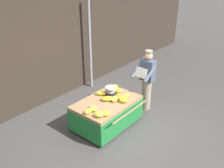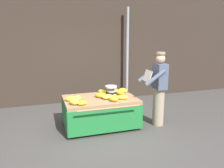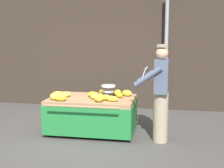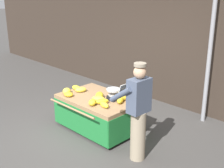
# 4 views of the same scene
# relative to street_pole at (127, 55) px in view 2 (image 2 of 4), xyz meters

# --- Properties ---
(ground_plane) EXTENTS (60.00, 60.00, 0.00)m
(ground_plane) POSITION_rel_street_pole_xyz_m (-1.36, -2.39, -1.45)
(ground_plane) COLOR #423F3D
(back_wall) EXTENTS (16.00, 0.24, 4.27)m
(back_wall) POSITION_rel_street_pole_xyz_m (-1.36, 0.38, 0.68)
(back_wall) COLOR #332821
(back_wall) RESTS_ON ground
(street_pole) EXTENTS (0.09, 0.09, 2.91)m
(street_pole) POSITION_rel_street_pole_xyz_m (0.00, 0.00, 0.00)
(street_pole) COLOR gray
(street_pole) RESTS_ON ground
(banana_cart) EXTENTS (1.65, 1.27, 0.68)m
(banana_cart) POSITION_rel_street_pole_xyz_m (-1.38, -1.86, -0.95)
(banana_cart) COLOR #93704C
(banana_cart) RESTS_ON ground
(weighing_scale) EXTENTS (0.28, 0.28, 0.23)m
(weighing_scale) POSITION_rel_street_pole_xyz_m (-1.08, -1.74, -0.65)
(weighing_scale) COLOR black
(weighing_scale) RESTS_ON banana_cart
(banana_bunch_0) EXTENTS (0.26, 0.25, 0.12)m
(banana_bunch_0) POSITION_rel_street_pole_xyz_m (-0.73, -1.59, -0.71)
(banana_bunch_0) COLOR yellow
(banana_bunch_0) RESTS_ON banana_cart
(banana_bunch_1) EXTENTS (0.27, 0.17, 0.10)m
(banana_bunch_1) POSITION_rel_street_pole_xyz_m (-0.94, -2.13, -0.72)
(banana_bunch_1) COLOR yellow
(banana_bunch_1) RESTS_ON banana_cart
(banana_bunch_2) EXTENTS (0.23, 0.20, 0.09)m
(banana_bunch_2) POSITION_rel_street_pole_xyz_m (-1.87, -2.26, -0.72)
(banana_bunch_2) COLOR gold
(banana_bunch_2) RESTS_ON banana_cart
(banana_bunch_3) EXTENTS (0.24, 0.29, 0.10)m
(banana_bunch_3) POSITION_rel_street_pole_xyz_m (-1.90, -1.90, -0.72)
(banana_bunch_3) COLOR yellow
(banana_bunch_3) RESTS_ON banana_cart
(banana_bunch_4) EXTENTS (0.24, 0.25, 0.12)m
(banana_bunch_4) POSITION_rel_street_pole_xyz_m (-1.17, -2.22, -0.71)
(banana_bunch_4) COLOR gold
(banana_bunch_4) RESTS_ON banana_cart
(banana_bunch_5) EXTENTS (0.27, 0.28, 0.13)m
(banana_bunch_5) POSITION_rel_street_pole_xyz_m (-2.01, -2.19, -0.71)
(banana_bunch_5) COLOR yellow
(banana_bunch_5) RESTS_ON banana_cart
(banana_bunch_6) EXTENTS (0.24, 0.13, 0.11)m
(banana_bunch_6) POSITION_rel_street_pole_xyz_m (-2.05, -1.90, -0.72)
(banana_bunch_6) COLOR yellow
(banana_bunch_6) RESTS_ON banana_cart
(banana_bunch_7) EXTENTS (0.26, 0.30, 0.10)m
(banana_bunch_7) POSITION_rel_street_pole_xyz_m (-1.23, -1.54, -0.72)
(banana_bunch_7) COLOR yellow
(banana_bunch_7) RESTS_ON banana_cart
(banana_bunch_8) EXTENTS (0.24, 0.29, 0.11)m
(banana_bunch_8) POSITION_rel_street_pole_xyz_m (-0.87, -1.76, -0.71)
(banana_bunch_8) COLOR gold
(banana_bunch_8) RESTS_ON banana_cart
(banana_bunch_9) EXTENTS (0.18, 0.24, 0.13)m
(banana_bunch_9) POSITION_rel_street_pole_xyz_m (-0.92, -1.62, -0.71)
(banana_bunch_9) COLOR gold
(banana_bunch_9) RESTS_ON banana_cart
(banana_bunch_10) EXTENTS (0.31, 0.26, 0.10)m
(banana_bunch_10) POSITION_rel_street_pole_xyz_m (-1.24, -1.99, -0.72)
(banana_bunch_10) COLOR yellow
(banana_bunch_10) RESTS_ON banana_cart
(banana_bunch_11) EXTENTS (0.24, 0.30, 0.10)m
(banana_bunch_11) POSITION_rel_street_pole_xyz_m (-1.09, -2.04, -0.72)
(banana_bunch_11) COLOR gold
(banana_bunch_11) RESTS_ON banana_cart
(banana_bunch_12) EXTENTS (0.32, 0.32, 0.12)m
(banana_bunch_12) POSITION_rel_street_pole_xyz_m (-1.35, -1.87, -0.71)
(banana_bunch_12) COLOR gold
(banana_bunch_12) RESTS_ON banana_cart
(vendor_person) EXTENTS (0.59, 0.53, 1.71)m
(vendor_person) POSITION_rel_street_pole_xyz_m (-0.07, -2.18, -0.58)
(vendor_person) COLOR gray
(vendor_person) RESTS_ON ground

